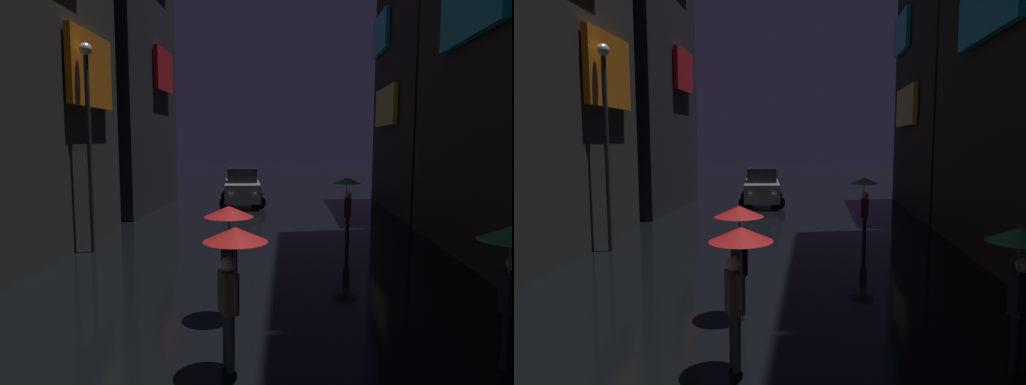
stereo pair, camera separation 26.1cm
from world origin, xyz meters
TOP-DOWN VIEW (x-y plane):
  - building_right_far at (7.49, 22.21)m, footprint 4.25×8.41m
  - pedestrian_foreground_right_red at (0.03, 6.27)m, footprint 0.90×0.90m
  - pedestrian_near_crossing_green at (3.91, 6.60)m, footprint 0.90×0.90m
  - pedestrian_midstreet_centre_green at (2.67, 14.93)m, footprint 0.90×0.90m
  - pedestrian_midstreet_left_red at (-0.28, 8.18)m, footprint 0.90×0.90m
  - car_distant at (-1.59, 23.14)m, footprint 2.58×4.30m
  - streetlamp_left_far at (-5.00, 13.05)m, footprint 0.36×0.36m

SIDE VIEW (x-z plane):
  - car_distant at x=-1.59m, z-range -0.03..1.89m
  - pedestrian_foreground_right_red at x=0.03m, z-range 0.61..2.73m
  - pedestrian_near_crossing_green at x=3.91m, z-range 0.61..2.73m
  - pedestrian_midstreet_centre_green at x=2.67m, z-range 0.61..2.73m
  - pedestrian_midstreet_left_red at x=-0.28m, z-range 0.61..2.73m
  - streetlamp_left_far at x=-5.00m, z-range 0.71..6.77m
  - building_right_far at x=7.49m, z-range 0.00..12.62m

